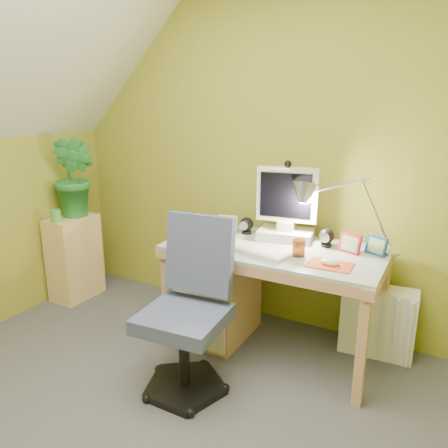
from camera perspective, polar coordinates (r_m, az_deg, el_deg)
The scene contains 19 objects.
wall_back at distance 3.03m, azimuth 5.63°, elevation 9.12°, with size 3.20×0.01×2.40m, color olive.
desk at distance 2.80m, azimuth 6.39°, elevation -9.74°, with size 1.30×0.65×0.70m, color tan, non-canonical shape.
monitor at distance 2.75m, azimuth 8.26°, elevation 3.35°, with size 0.39×0.23×0.53m, color beige, non-canonical shape.
speaker_left at distance 2.89m, azimuth 2.96°, elevation -0.22°, with size 0.09×0.09×0.11m, color black, non-canonical shape.
speaker_right at distance 2.71m, azimuth 13.25°, elevation -1.74°, with size 0.09×0.09×0.11m, color black, non-canonical shape.
keyboard at distance 2.57m, azimuth 3.77°, elevation -3.34°, with size 0.46×0.15×0.02m, color silver.
mousepad at distance 2.43m, azimuth 13.65°, elevation -5.21°, with size 0.24×0.17×0.01m, color #C0461E.
mouse at distance 2.42m, azimuth 13.68°, elevation -4.89°, with size 0.10×0.06×0.03m, color silver.
amber_tumbler at distance 2.52m, azimuth 9.73°, elevation -3.09°, with size 0.07×0.07×0.09m, color brown.
candle_cluster at distance 2.93m, azimuth -4.15°, elevation 0.06°, with size 0.16×0.14×0.12m, color red, non-canonical shape.
photo_frame_red at distance 2.64m, azimuth 16.13°, elevation -2.42°, with size 0.13×0.02×0.11m, color #AE1230.
photo_frame_blue at distance 2.65m, azimuth 19.26°, elevation -2.66°, with size 0.13×0.02×0.11m, color navy.
photo_frame_green at distance 2.93m, azimuth 0.52°, elevation 0.07°, with size 0.13×0.02×0.11m, color #A0B77E.
desk_lamp at distance 2.62m, azimuth 17.52°, elevation 3.38°, with size 0.60×0.26×0.64m, color silver, non-canonical shape.
side_ledge at distance 3.71m, azimuth -18.93°, elevation -4.17°, with size 0.25×0.38×0.67m, color #D8B772.
potted_plant at distance 3.56m, azimuth -18.92°, elevation 5.83°, with size 0.35×0.28×0.63m, color #297B33.
green_cup at distance 3.50m, azimuth -21.08°, elevation 0.98°, with size 0.07×0.07×0.10m, color green.
task_chair at distance 2.38m, azimuth -5.37°, elevation -12.06°, with size 0.49×0.49×0.89m, color #3F4868, non-canonical shape.
radiator at distance 2.96m, azimuth 19.43°, elevation -11.88°, with size 0.44×0.18×0.44m, color white.
Camera 1 is at (1.21, -1.15, 1.56)m, focal length 35.00 mm.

